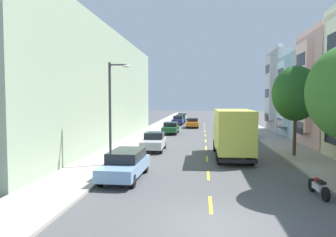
# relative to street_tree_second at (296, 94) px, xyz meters

# --- Properties ---
(ground_plane) EXTENTS (160.00, 160.00, 0.00)m
(ground_plane) POSITION_rel_street_tree_second_xyz_m (-6.40, 16.65, -4.68)
(ground_plane) COLOR #4C4C4F
(sidewalk_left) EXTENTS (3.20, 120.00, 0.14)m
(sidewalk_left) POSITION_rel_street_tree_second_xyz_m (-13.50, 14.65, -4.61)
(sidewalk_left) COLOR #A39E93
(sidewalk_left) RESTS_ON ground_plane
(sidewalk_right) EXTENTS (3.20, 120.00, 0.14)m
(sidewalk_right) POSITION_rel_street_tree_second_xyz_m (0.70, 14.65, -4.61)
(sidewalk_right) COLOR #A39E93
(sidewalk_right) RESTS_ON ground_plane
(lane_centerline_dashes) EXTENTS (0.14, 47.20, 0.01)m
(lane_centerline_dashes) POSITION_rel_street_tree_second_xyz_m (-6.40, 11.15, -4.67)
(lane_centerline_dashes) COLOR yellow
(lane_centerline_dashes) RESTS_ON ground_plane
(townhouse_fifth_dove_grey) EXTENTS (14.07, 6.95, 11.01)m
(townhouse_fifth_dove_grey) POSITION_rel_street_tree_second_xyz_m (8.92, 19.25, 0.63)
(townhouse_fifth_dove_grey) COLOR #A8A8AD
(townhouse_fifth_dove_grey) RESTS_ON ground_plane
(apartment_block_opposite) EXTENTS (10.00, 36.00, 10.82)m
(apartment_block_opposite) POSITION_rel_street_tree_second_xyz_m (-20.10, 6.65, 0.73)
(apartment_block_opposite) COLOR #99AD8E
(apartment_block_opposite) RESTS_ON ground_plane
(street_tree_second) EXTENTS (3.34, 3.34, 6.56)m
(street_tree_second) POSITION_rel_street_tree_second_xyz_m (0.00, 0.00, 0.00)
(street_tree_second) COLOR #47331E
(street_tree_second) RESTS_ON sidewalk_right
(street_lamp) EXTENTS (1.35, 0.28, 6.41)m
(street_lamp) POSITION_rel_street_tree_second_xyz_m (-12.34, -4.73, -0.80)
(street_lamp) COLOR #38383D
(street_lamp) RESTS_ON sidewalk_left
(delivery_box_truck) EXTENTS (2.49, 7.35, 3.52)m
(delivery_box_truck) POSITION_rel_street_tree_second_xyz_m (-4.60, -0.94, -2.71)
(delivery_box_truck) COLOR #D8D84C
(delivery_box_truck) RESTS_ON ground_plane
(parked_hatchback_black) EXTENTS (1.83, 4.04, 1.50)m
(parked_hatchback_black) POSITION_rel_street_tree_second_xyz_m (-2.00, 11.70, -3.92)
(parked_hatchback_black) COLOR black
(parked_hatchback_black) RESTS_ON ground_plane
(parked_sedan_teal) EXTENTS (1.91, 4.54, 1.43)m
(parked_sedan_teal) POSITION_rel_street_tree_second_xyz_m (-10.78, 35.00, -3.93)
(parked_sedan_teal) COLOR #195B60
(parked_sedan_teal) RESTS_ON ground_plane
(parked_suv_white) EXTENTS (2.06, 4.85, 1.93)m
(parked_suv_white) POSITION_rel_street_tree_second_xyz_m (-2.20, 23.68, -3.69)
(parked_suv_white) COLOR silver
(parked_suv_white) RESTS_ON ground_plane
(parked_hatchback_silver) EXTENTS (1.79, 4.02, 1.50)m
(parked_hatchback_silver) POSITION_rel_street_tree_second_xyz_m (-10.75, 1.88, -3.92)
(parked_hatchback_silver) COLOR #B2B5BA
(parked_hatchback_silver) RESTS_ON ground_plane
(parked_sedan_forest) EXTENTS (1.81, 4.51, 1.43)m
(parked_sedan_forest) POSITION_rel_street_tree_second_xyz_m (-10.66, 15.07, -3.93)
(parked_sedan_forest) COLOR #194C28
(parked_sedan_forest) RESTS_ON ground_plane
(parked_sedan_champagne) EXTENTS (1.87, 4.53, 1.43)m
(parked_sedan_champagne) POSITION_rel_street_tree_second_xyz_m (-10.89, 41.15, -3.93)
(parked_sedan_champagne) COLOR tan
(parked_sedan_champagne) RESTS_ON ground_plane
(parked_wagon_burgundy) EXTENTS (1.83, 4.70, 1.50)m
(parked_wagon_burgundy) POSITION_rel_street_tree_second_xyz_m (-1.92, 34.08, -3.87)
(parked_wagon_burgundy) COLOR maroon
(parked_wagon_burgundy) RESTS_ON ground_plane
(parked_wagon_sky) EXTENTS (1.91, 4.73, 1.50)m
(parked_wagon_sky) POSITION_rel_street_tree_second_xyz_m (-10.84, -7.56, -3.87)
(parked_wagon_sky) COLOR #7A9EC6
(parked_wagon_sky) RESTS_ON ground_plane
(parked_hatchback_navy) EXTENTS (1.83, 4.04, 1.50)m
(parked_hatchback_navy) POSITION_rel_street_tree_second_xyz_m (-10.83, 29.23, -3.92)
(parked_hatchback_navy) COLOR navy
(parked_hatchback_navy) RESTS_ON ground_plane
(moving_orange_sedan) EXTENTS (1.80, 4.50, 1.43)m
(moving_orange_sedan) POSITION_rel_street_tree_second_xyz_m (-8.20, 24.07, -3.93)
(moving_orange_sedan) COLOR orange
(moving_orange_sedan) RESTS_ON ground_plane
(parked_motorcycle) EXTENTS (0.62, 2.05, 0.90)m
(parked_motorcycle) POSITION_rel_street_tree_second_xyz_m (-1.65, -9.70, -4.27)
(parked_motorcycle) COLOR black
(parked_motorcycle) RESTS_ON ground_plane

